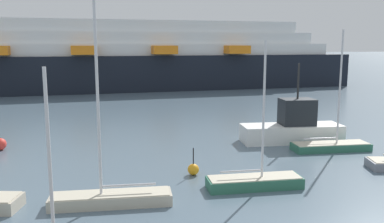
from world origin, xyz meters
The scene contains 7 objects.
sailboat_0 centered at (-5.13, 5.65, 0.47)m, with size 5.15×1.76×9.96m.
sailboat_2 centered at (1.52, 6.04, 0.35)m, with size 4.56×1.68×6.84m.
sailboat_5 centered at (8.95, 11.16, 0.35)m, with size 5.03×1.95×7.55m.
fishing_boat_0 centered at (7.73, 13.88, 1.01)m, with size 7.07×2.94×5.39m.
channel_buoy_0 centered at (-0.77, 8.60, 0.31)m, with size 0.59×0.59×1.44m.
channel_buoy_2 centered at (-11.37, 16.54, 0.40)m, with size 0.78×0.78×1.87m.
cruise_ship centered at (-11.55, 51.47, 4.62)m, with size 92.08×15.49×14.61m.
Camera 1 is at (-5.97, -10.94, 6.67)m, focal length 38.19 mm.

